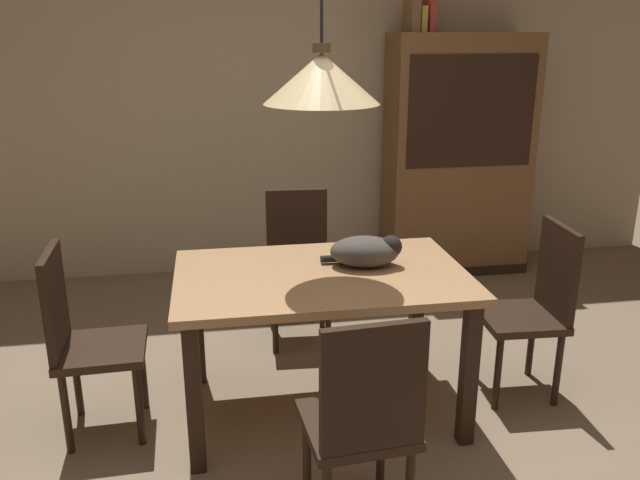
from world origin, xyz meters
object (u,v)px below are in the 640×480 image
(chair_left_side, at_px, (82,335))
(hutch_bookcase, at_px, (457,161))
(chair_far_back, at_px, (298,259))
(book_red_tall, at_px, (429,12))
(chair_right_side, at_px, (535,303))
(book_yellow_short, at_px, (421,19))
(cat_sleeping, at_px, (367,251))
(pendant_lamp, at_px, (322,78))
(chair_near_front, at_px, (364,417))
(book_brown_thick, at_px, (412,16))
(dining_table, at_px, (321,292))

(chair_left_side, xyz_separation_m, hutch_bookcase, (2.53, 1.89, 0.38))
(chair_far_back, xyz_separation_m, book_red_tall, (1.11, 1.01, 1.48))
(chair_right_side, height_order, book_yellow_short, book_yellow_short)
(cat_sleeping, distance_m, book_red_tall, 2.34)
(pendant_lamp, bearing_deg, book_red_tall, 59.56)
(chair_left_side, height_order, chair_near_front, same)
(hutch_bookcase, relative_size, book_yellow_short, 9.25)
(chair_right_side, distance_m, chair_near_front, 1.42)
(chair_near_front, bearing_deg, book_brown_thick, 70.53)
(cat_sleeping, bearing_deg, book_red_tall, 64.50)
(chair_near_front, height_order, cat_sleeping, chair_near_front)
(chair_far_back, bearing_deg, book_brown_thick, 45.93)
(chair_far_back, height_order, book_brown_thick, book_brown_thick)
(cat_sleeping, bearing_deg, chair_right_side, -4.01)
(book_brown_thick, bearing_deg, chair_right_side, -85.68)
(dining_table, bearing_deg, chair_right_side, -0.20)
(cat_sleeping, bearing_deg, chair_left_side, -177.43)
(chair_left_side, relative_size, book_brown_thick, 3.88)
(chair_left_side, bearing_deg, dining_table, 0.14)
(chair_left_side, height_order, chair_right_side, same)
(chair_far_back, bearing_deg, chair_near_front, -89.95)
(book_red_tall, bearing_deg, chair_far_back, -137.53)
(cat_sleeping, height_order, hutch_bookcase, hutch_bookcase)
(pendant_lamp, relative_size, book_red_tall, 4.64)
(hutch_bookcase, bearing_deg, cat_sleeping, -122.49)
(pendant_lamp, distance_m, book_yellow_short, 2.18)
(chair_left_side, relative_size, hutch_bookcase, 0.50)
(chair_far_back, xyz_separation_m, book_brown_thick, (0.98, 1.01, 1.45))
(chair_far_back, relative_size, chair_near_front, 1.00)
(chair_near_front, relative_size, book_red_tall, 3.32)
(book_brown_thick, xyz_separation_m, book_red_tall, (0.13, 0.00, 0.03))
(dining_table, distance_m, chair_far_back, 0.89)
(dining_table, bearing_deg, chair_far_back, 89.71)
(hutch_bookcase, relative_size, book_brown_thick, 7.71)
(dining_table, relative_size, cat_sleeping, 3.55)
(cat_sleeping, bearing_deg, chair_far_back, 105.83)
(dining_table, bearing_deg, book_red_tall, 59.56)
(cat_sleeping, bearing_deg, book_brown_thick, 67.79)
(chair_left_side, height_order, cat_sleeping, chair_left_side)
(chair_right_side, bearing_deg, dining_table, 179.80)
(book_brown_thick, bearing_deg, book_yellow_short, 0.00)
(hutch_bookcase, bearing_deg, pendant_lamp, -126.60)
(pendant_lamp, bearing_deg, hutch_bookcase, 53.40)
(chair_far_back, bearing_deg, cat_sleeping, -74.17)
(chair_left_side, height_order, book_brown_thick, book_brown_thick)
(book_brown_thick, bearing_deg, pendant_lamp, -117.52)
(chair_left_side, distance_m, book_yellow_short, 3.22)
(chair_far_back, xyz_separation_m, cat_sleeping, (0.23, -0.82, 0.32))
(chair_near_front, bearing_deg, hutch_bookcase, 63.22)
(chair_far_back, distance_m, book_red_tall, 2.11)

